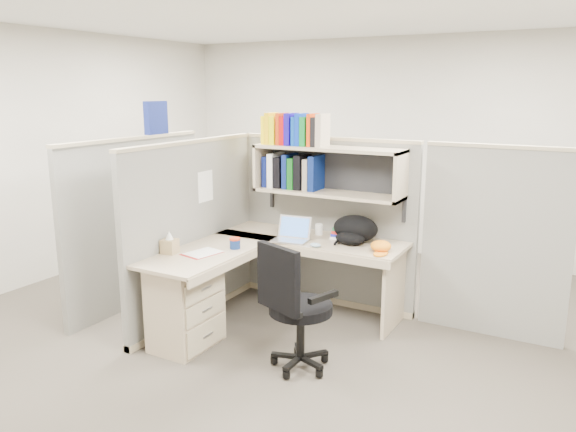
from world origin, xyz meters
The scene contains 14 objects.
ground centered at (0.00, 0.00, 0.00)m, with size 6.00×6.00×0.00m, color #363029.
room_shell centered at (0.00, 0.00, 1.62)m, with size 6.00×6.00×6.00m.
cubicle centered at (-0.37, 0.45, 0.91)m, with size 3.79×1.84×1.95m.
desk centered at (-0.41, -0.29, 0.44)m, with size 1.74×1.75×0.73m.
laptop centered at (-0.10, 0.37, 0.84)m, with size 0.31×0.31×0.22m, color #B5B4B9, non-canonical shape.
backpack centered at (0.40, 0.60, 0.85)m, with size 0.41×0.32×0.24m, color black, non-canonical shape.
orange_cap centered at (0.71, 0.46, 0.78)m, with size 0.17×0.20×0.10m, color orange, non-canonical shape.
snack_canister centered at (-0.41, -0.06, 0.78)m, with size 0.10×0.10×0.09m.
tissue_box centered at (-0.80, -0.44, 0.82)m, with size 0.12×0.12×0.19m, color tan, non-canonical shape.
mouse centered at (0.18, 0.31, 0.75)m, with size 0.10×0.07×0.04m, color #87A7BF.
paper_cup centered at (0.01, 0.71, 0.78)m, with size 0.07×0.07×0.10m, color silver.
book_stack centered at (0.25, 0.72, 0.78)m, with size 0.16×0.22×0.10m, color gray, non-canonical shape.
loose_paper centered at (-0.57, -0.30, 0.73)m, with size 0.21×0.28×0.00m, color white, non-canonical shape.
task_chair centered at (0.41, -0.47, 0.35)m, with size 0.57×0.53×1.00m.
Camera 1 is at (2.24, -3.88, 2.07)m, focal length 35.00 mm.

